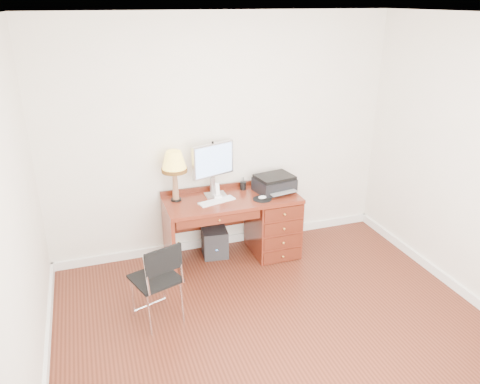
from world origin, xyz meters
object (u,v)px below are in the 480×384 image
object	(u,v)px
phone	(217,194)
printer	(274,183)
leg_lamp	(174,165)
equipment_box	(215,242)
monitor	(214,163)
chair	(156,276)
desk	(258,221)

from	to	relation	value
phone	printer	bearing A→B (deg)	1.17
printer	leg_lamp	xyz separation A→B (m)	(-1.13, 0.09, 0.32)
leg_lamp	phone	size ratio (longest dim) A/B	3.21
leg_lamp	equipment_box	world-z (taller)	leg_lamp
monitor	chair	distance (m)	1.52
printer	equipment_box	distance (m)	0.98
equipment_box	desk	bearing A→B (deg)	-4.47
equipment_box	chair	bearing A→B (deg)	-122.48
desk	printer	world-z (taller)	printer
phone	equipment_box	world-z (taller)	phone
printer	chair	distance (m)	1.85
desk	printer	xyz separation A→B (m)	(0.21, 0.04, 0.43)
printer	leg_lamp	bearing A→B (deg)	165.62
printer	chair	bearing A→B (deg)	-157.69
chair	printer	bearing A→B (deg)	13.49
chair	equipment_box	distance (m)	1.37
leg_lamp	chair	world-z (taller)	leg_lamp
monitor	leg_lamp	bearing A→B (deg)	164.54
desk	monitor	xyz separation A→B (m)	(-0.47, 0.15, 0.72)
monitor	chair	bearing A→B (deg)	-147.36
printer	leg_lamp	world-z (taller)	leg_lamp
printer	leg_lamp	distance (m)	1.18
chair	phone	bearing A→B (deg)	29.82
phone	monitor	bearing A→B (deg)	91.20
desk	monitor	world-z (taller)	monitor
monitor	phone	xyz separation A→B (m)	(-0.00, -0.11, -0.33)
desk	monitor	bearing A→B (deg)	162.27
leg_lamp	equipment_box	size ratio (longest dim) A/B	1.72
desk	chair	bearing A→B (deg)	-144.92
leg_lamp	phone	world-z (taller)	leg_lamp
desk	chair	distance (m)	1.63
equipment_box	phone	bearing A→B (deg)	-56.63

